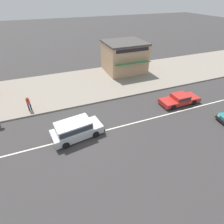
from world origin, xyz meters
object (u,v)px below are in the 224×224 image
object	(u,v)px
minivan_silver_4	(76,129)
sedan_red_5	(180,99)
shopfront_corner_warung	(124,57)
pedestrian_near_clock	(28,103)

from	to	relation	value
minivan_silver_4	sedan_red_5	distance (m)	11.87
sedan_red_5	shopfront_corner_warung	xyz separation A→B (m)	(-1.84, 10.81, 1.75)
minivan_silver_4	sedan_red_5	xyz separation A→B (m)	(11.80, 1.17, -0.31)
minivan_silver_4	shopfront_corner_warung	world-z (taller)	shopfront_corner_warung
sedan_red_5	shopfront_corner_warung	world-z (taller)	shopfront_corner_warung
pedestrian_near_clock	shopfront_corner_warung	xyz separation A→B (m)	(13.60, 6.47, 1.21)
pedestrian_near_clock	shopfront_corner_warung	distance (m)	15.11
minivan_silver_4	pedestrian_near_clock	xyz separation A→B (m)	(-3.64, 5.51, 0.23)
pedestrian_near_clock	shopfront_corner_warung	world-z (taller)	shopfront_corner_warung
sedan_red_5	pedestrian_near_clock	world-z (taller)	pedestrian_near_clock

